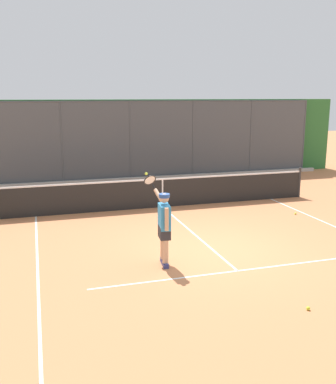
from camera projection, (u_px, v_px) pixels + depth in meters
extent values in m
plane|color=#C67A4C|center=(213.00, 250.00, 10.40)|extent=(60.00, 60.00, 0.00)
cube|color=white|center=(238.00, 271.00, 9.15)|extent=(6.23, 0.05, 0.01)
cube|color=white|center=(38.00, 284.00, 8.49)|extent=(0.05, 10.23, 0.01)
cube|color=white|center=(192.00, 232.00, 11.78)|extent=(0.05, 5.63, 0.01)
cylinder|color=#474C51|center=(304.00, 136.00, 21.07)|extent=(0.07, 0.07, 3.39)
cylinder|color=#474C51|center=(251.00, 137.00, 20.26)|extent=(0.07, 0.07, 3.39)
cylinder|color=#474C51|center=(193.00, 139.00, 19.46)|extent=(0.07, 0.07, 3.39)
cylinder|color=#474C51|center=(130.00, 141.00, 18.65)|extent=(0.07, 0.07, 3.39)
cylinder|color=#474C51|center=(62.00, 143.00, 17.85)|extent=(0.07, 0.07, 3.39)
cylinder|color=#474C51|center=(129.00, 101.00, 18.30)|extent=(17.04, 0.05, 0.05)
cube|color=#474C51|center=(130.00, 141.00, 18.65)|extent=(17.04, 0.02, 3.39)
cube|color=#2D6B33|center=(127.00, 139.00, 19.26)|extent=(20.04, 0.90, 3.42)
cube|color=#ADADA8|center=(132.00, 179.00, 18.83)|extent=(18.04, 0.18, 0.15)
cylinder|color=#2D2D2D|center=(299.00, 182.00, 15.75)|extent=(0.09, 0.09, 1.07)
cube|color=black|center=(162.00, 194.00, 14.31)|extent=(10.17, 0.02, 0.91)
cube|color=white|center=(162.00, 179.00, 14.21)|extent=(10.17, 0.04, 0.05)
cube|color=white|center=(162.00, 194.00, 14.31)|extent=(0.05, 0.04, 0.91)
cube|color=navy|center=(165.00, 265.00, 9.37)|extent=(0.14, 0.27, 0.09)
cylinder|color=tan|center=(165.00, 247.00, 9.29)|extent=(0.13, 0.13, 0.72)
cube|color=navy|center=(163.00, 261.00, 9.61)|extent=(0.14, 0.27, 0.09)
cylinder|color=tan|center=(163.00, 243.00, 9.52)|extent=(0.13, 0.13, 0.72)
cube|color=#28282D|center=(164.00, 232.00, 9.34)|extent=(0.26, 0.40, 0.26)
cube|color=#338CC6|center=(164.00, 217.00, 9.27)|extent=(0.26, 0.47, 0.52)
cylinder|color=tan|center=(167.00, 219.00, 9.00)|extent=(0.08, 0.08, 0.48)
cylinder|color=tan|center=(159.00, 196.00, 9.59)|extent=(0.16, 0.37, 0.28)
sphere|color=tan|center=(164.00, 198.00, 9.18)|extent=(0.20, 0.20, 0.20)
cylinder|color=#284C93|center=(164.00, 196.00, 9.17)|extent=(0.25, 0.25, 0.08)
cube|color=#284C93|center=(163.00, 196.00, 9.28)|extent=(0.19, 0.20, 0.02)
cylinder|color=black|center=(154.00, 187.00, 9.75)|extent=(0.07, 0.17, 0.13)
torus|color=black|center=(150.00, 180.00, 9.89)|extent=(0.33, 0.24, 0.26)
cylinder|color=silver|center=(150.00, 180.00, 9.89)|extent=(0.27, 0.19, 0.21)
sphere|color=#C1D138|center=(146.00, 174.00, 10.01)|extent=(0.07, 0.07, 0.07)
sphere|color=#D6E042|center=(295.00, 213.00, 13.50)|extent=(0.07, 0.07, 0.07)
sphere|color=#CCDB33|center=(308.00, 308.00, 7.47)|extent=(0.07, 0.07, 0.07)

